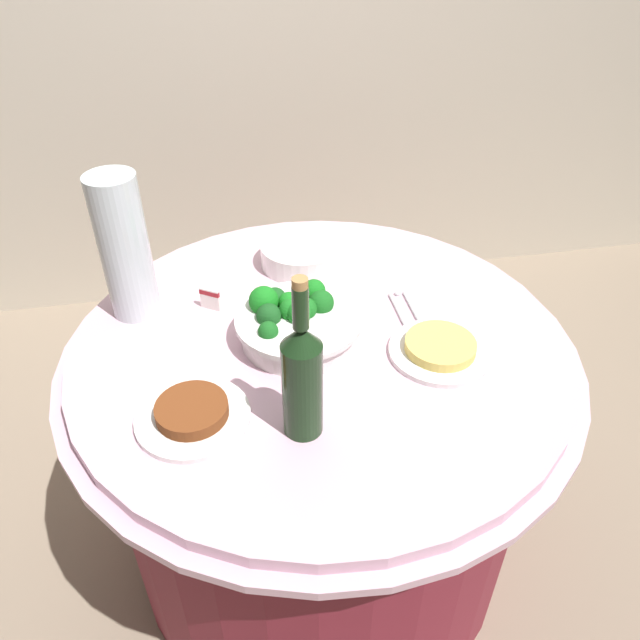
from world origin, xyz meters
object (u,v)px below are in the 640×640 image
object	(u,v)px
wine_bottle	(302,377)
label_placard_front	(210,298)
decorative_fruit_vase	(125,251)
plate_stack	(301,254)
serving_tongs	(406,311)
food_plate_noodles	(440,349)
broccoli_bowl	(296,322)
food_plate_stir_fry	(192,414)

from	to	relation	value
wine_bottle	label_placard_front	xyz separation A→B (m)	(-0.15, 0.42, -0.10)
decorative_fruit_vase	wine_bottle	bearing A→B (deg)	-54.19
plate_stack	wine_bottle	distance (m)	0.59
plate_stack	decorative_fruit_vase	size ratio (longest dim) A/B	0.62
decorative_fruit_vase	serving_tongs	bearing A→B (deg)	-11.82
wine_bottle	food_plate_noodles	bearing A→B (deg)	25.64
broccoli_bowl	food_plate_noodles	xyz separation A→B (m)	(0.29, -0.12, -0.03)
plate_stack	label_placard_front	distance (m)	0.29
broccoli_bowl	wine_bottle	size ratio (longest dim) A/B	0.83
food_plate_noodles	plate_stack	bearing A→B (deg)	119.03
food_plate_noodles	label_placard_front	world-z (taller)	label_placard_front
serving_tongs	label_placard_front	distance (m)	0.46
label_placard_front	decorative_fruit_vase	bearing A→B (deg)	170.93
plate_stack	label_placard_front	bearing A→B (deg)	-147.26
serving_tongs	food_plate_stir_fry	size ratio (longest dim) A/B	0.76
wine_bottle	food_plate_stir_fry	world-z (taller)	wine_bottle
food_plate_noodles	label_placard_front	bearing A→B (deg)	151.17
wine_bottle	food_plate_noodles	world-z (taller)	wine_bottle
food_plate_stir_fry	label_placard_front	xyz separation A→B (m)	(0.05, 0.36, 0.02)
decorative_fruit_vase	food_plate_stir_fry	distance (m)	0.43
decorative_fruit_vase	label_placard_front	size ratio (longest dim) A/B	6.18
wine_bottle	food_plate_noodles	distance (m)	0.38
food_plate_stir_fry	broccoli_bowl	bearing A→B (deg)	41.89
wine_bottle	plate_stack	bearing A→B (deg)	80.80
broccoli_bowl	decorative_fruit_vase	bearing A→B (deg)	153.93
decorative_fruit_vase	food_plate_stir_fry	world-z (taller)	decorative_fruit_vase
wine_bottle	decorative_fruit_vase	xyz separation A→B (m)	(-0.32, 0.44, 0.03)
plate_stack	food_plate_noodles	size ratio (longest dim) A/B	0.95
serving_tongs	food_plate_noodles	distance (m)	0.16
serving_tongs	wine_bottle	bearing A→B (deg)	-133.52
wine_bottle	serving_tongs	bearing A→B (deg)	46.48
plate_stack	label_placard_front	xyz separation A→B (m)	(-0.24, -0.16, 0.00)
broccoli_bowl	food_plate_stir_fry	distance (m)	0.32
label_placard_front	serving_tongs	bearing A→B (deg)	-12.85
plate_stack	broccoli_bowl	bearing A→B (deg)	-101.43
decorative_fruit_vase	broccoli_bowl	bearing A→B (deg)	-26.07
plate_stack	decorative_fruit_vase	bearing A→B (deg)	-162.66
wine_bottle	broccoli_bowl	bearing A→B (deg)	83.30
wine_bottle	label_placard_front	size ratio (longest dim) A/B	6.11
wine_bottle	label_placard_front	bearing A→B (deg)	109.79
broccoli_bowl	plate_stack	distance (m)	0.31
broccoli_bowl	wine_bottle	distance (m)	0.29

